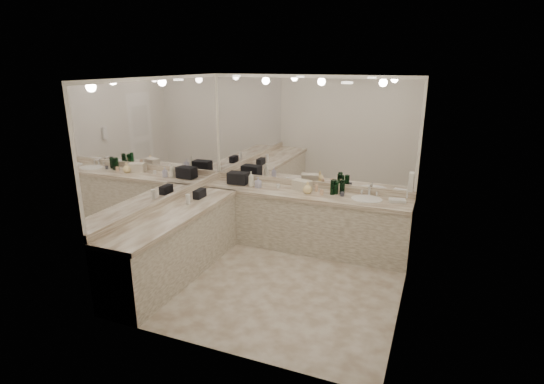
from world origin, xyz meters
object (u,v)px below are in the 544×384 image
at_px(soap_bottle_a, 251,179).
at_px(soap_bottle_b, 258,182).
at_px(wall_phone, 411,182).
at_px(black_toiletry_bag, 238,178).
at_px(cream_cosmetic_case, 302,185).
at_px(soap_bottle_c, 308,188).
at_px(hand_towel, 397,200).
at_px(sink, 367,200).

xyz_separation_m(soap_bottle_a, soap_bottle_b, (0.13, -0.03, -0.03)).
relative_size(wall_phone, black_toiletry_bag, 0.76).
height_order(black_toiletry_bag, soap_bottle_a, soap_bottle_a).
xyz_separation_m(cream_cosmetic_case, soap_bottle_c, (0.13, -0.13, 0.01)).
distance_m(soap_bottle_a, soap_bottle_c, 0.93).
xyz_separation_m(cream_cosmetic_case, soap_bottle_b, (-0.67, -0.13, 0.01)).
distance_m(black_toiletry_bag, hand_towel, 2.48).
distance_m(wall_phone, soap_bottle_c, 1.58).
height_order(wall_phone, soap_bottle_b, wall_phone).
bearing_deg(soap_bottle_c, soap_bottle_a, 178.37).
bearing_deg(soap_bottle_a, wall_phone, -11.30).
bearing_deg(cream_cosmetic_case, wall_phone, -4.16).
bearing_deg(soap_bottle_a, soap_bottle_b, -10.86).
bearing_deg(hand_towel, wall_phone, -71.16).
height_order(hand_towel, soap_bottle_a, soap_bottle_a).
bearing_deg(sink, cream_cosmetic_case, 175.21).
height_order(sink, cream_cosmetic_case, cream_cosmetic_case).
distance_m(black_toiletry_bag, soap_bottle_c, 1.19).
bearing_deg(soap_bottle_a, cream_cosmetic_case, 7.25).
bearing_deg(hand_towel, sink, -174.04).
bearing_deg(black_toiletry_bag, cream_cosmetic_case, 2.79).
distance_m(sink, black_toiletry_bag, 2.06).
relative_size(wall_phone, hand_towel, 1.07).
distance_m(black_toiletry_bag, cream_cosmetic_case, 1.06).
xyz_separation_m(black_toiletry_bag, cream_cosmetic_case, (1.06, 0.05, -0.01)).
height_order(cream_cosmetic_case, hand_towel, cream_cosmetic_case).
height_order(hand_towel, soap_bottle_b, soap_bottle_b).
distance_m(hand_towel, soap_bottle_a, 2.23).
bearing_deg(sink, soap_bottle_c, -177.02).
height_order(soap_bottle_a, soap_bottle_c, soap_bottle_a).
relative_size(hand_towel, soap_bottle_a, 0.94).
bearing_deg(hand_towel, soap_bottle_c, -176.05).
bearing_deg(cream_cosmetic_case, soap_bottle_b, -153.44).
bearing_deg(cream_cosmetic_case, sink, 11.06).
bearing_deg(cream_cosmetic_case, hand_towel, 14.24).
bearing_deg(wall_phone, soap_bottle_b, 168.67).
relative_size(black_toiletry_bag, hand_towel, 1.40).
xyz_separation_m(black_toiletry_bag, soap_bottle_a, (0.25, -0.05, 0.03)).
xyz_separation_m(sink, soap_bottle_c, (-0.87, -0.05, 0.10)).
xyz_separation_m(wall_phone, cream_cosmetic_case, (-1.60, 0.58, -0.37)).
xyz_separation_m(wall_phone, soap_bottle_b, (-2.28, 0.46, -0.36)).
relative_size(wall_phone, soap_bottle_c, 1.32).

